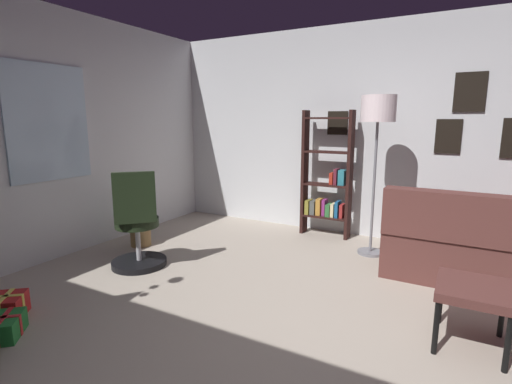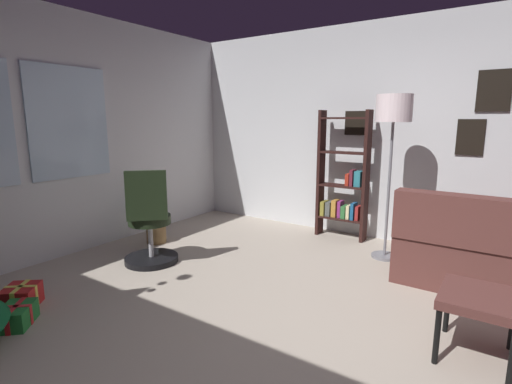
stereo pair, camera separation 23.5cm
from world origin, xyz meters
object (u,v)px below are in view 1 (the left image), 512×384
object	(u,v)px
floor_lamp	(378,120)
gift_box_green	(5,327)
footstool	(473,294)
gift_box_red	(7,307)
potted_plant	(136,225)
office_chair	(137,230)
bookshelf	(327,182)

from	to	relation	value
floor_lamp	gift_box_green	bearing A→B (deg)	147.69
footstool	gift_box_red	world-z (taller)	footstool
footstool	floor_lamp	xyz separation A→B (m)	(1.49, 0.98, 1.13)
potted_plant	footstool	bearing A→B (deg)	-96.74
gift_box_red	potted_plant	world-z (taller)	potted_plant
gift_box_red	office_chair	bearing A→B (deg)	-6.15
footstool	floor_lamp	size ratio (longest dim) A/B	0.28
floor_lamp	potted_plant	xyz separation A→B (m)	(-1.08, 2.55, -1.25)
bookshelf	floor_lamp	bearing A→B (deg)	-122.79
potted_plant	floor_lamp	bearing A→B (deg)	-67.08
office_chair	bookshelf	bearing A→B (deg)	-33.34
footstool	bookshelf	xyz separation A→B (m)	(1.93, 1.66, 0.34)
bookshelf	office_chair	bearing A→B (deg)	146.66
gift_box_green	bookshelf	size ratio (longest dim) A/B	0.21
potted_plant	gift_box_green	bearing A→B (deg)	-160.24
footstool	gift_box_green	size ratio (longest dim) A/B	1.43
office_chair	potted_plant	bearing A→B (deg)	47.96
gift_box_green	potted_plant	bearing A→B (deg)	19.76
footstool	bookshelf	size ratio (longest dim) A/B	0.31
gift_box_green	potted_plant	xyz separation A→B (m)	(1.88, 0.68, 0.18)
footstool	potted_plant	distance (m)	3.56
gift_box_red	bookshelf	bearing A→B (deg)	-24.17
gift_box_green	office_chair	world-z (taller)	office_chair
gift_box_green	office_chair	size ratio (longest dim) A/B	0.34
gift_box_red	floor_lamp	world-z (taller)	floor_lamp
gift_box_red	bookshelf	distance (m)	3.61
gift_box_red	potted_plant	distance (m)	1.78
office_chair	bookshelf	world-z (taller)	bookshelf
footstool	gift_box_green	world-z (taller)	footstool
gift_box_green	bookshelf	world-z (taller)	bookshelf
office_chair	footstool	bearing A→B (deg)	-88.56
gift_box_green	potted_plant	size ratio (longest dim) A/B	0.53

